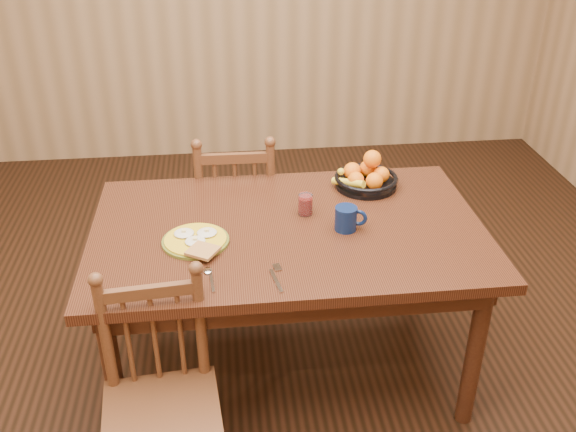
{
  "coord_description": "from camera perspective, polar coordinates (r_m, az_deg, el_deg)",
  "views": [
    {
      "loc": [
        -0.25,
        -2.25,
        2.08
      ],
      "look_at": [
        0.0,
        0.0,
        0.8
      ],
      "focal_mm": 40.0,
      "sensor_mm": 36.0,
      "label": 1
    }
  ],
  "objects": [
    {
      "name": "juice_glass",
      "position": [
        2.7,
        1.56,
        0.98
      ],
      "size": [
        0.06,
        0.06,
        0.09
      ],
      "color": "silver",
      "rests_on": "dining_table"
    },
    {
      "name": "chair_near",
      "position": [
        2.35,
        -11.22,
        -15.99
      ],
      "size": [
        0.43,
        0.41,
        0.88
      ],
      "rotation": [
        0.0,
        0.0,
        0.09
      ],
      "color": "#432914",
      "rests_on": "ground"
    },
    {
      "name": "room",
      "position": [
        2.38,
        0.0,
        11.63
      ],
      "size": [
        4.52,
        5.02,
        2.72
      ],
      "color": "black",
      "rests_on": "ground"
    },
    {
      "name": "breakfast_plate",
      "position": [
        2.53,
        -8.18,
        -2.15
      ],
      "size": [
        0.26,
        0.31,
        0.04
      ],
      "color": "#59601E",
      "rests_on": "dining_table"
    },
    {
      "name": "fork",
      "position": [
        2.32,
        -1.04,
        -5.36
      ],
      "size": [
        0.05,
        0.18,
        0.0
      ],
      "rotation": [
        0.0,
        0.0,
        0.18
      ],
      "color": "silver",
      "rests_on": "dining_table"
    },
    {
      "name": "dining_table",
      "position": [
        2.67,
        0.0,
        -2.53
      ],
      "size": [
        1.6,
        1.0,
        0.75
      ],
      "color": "black",
      "rests_on": "ground"
    },
    {
      "name": "fruit_bowl",
      "position": [
        2.94,
        6.94,
        3.46
      ],
      "size": [
        0.29,
        0.29,
        0.17
      ],
      "color": "black",
      "rests_on": "dining_table"
    },
    {
      "name": "chair_far",
      "position": [
        3.32,
        -4.57,
        -0.07
      ],
      "size": [
        0.42,
        0.41,
        0.92
      ],
      "rotation": [
        0.0,
        0.0,
        3.12
      ],
      "color": "#432914",
      "rests_on": "ground"
    },
    {
      "name": "coffee_mug",
      "position": [
        2.59,
        5.27,
        -0.2
      ],
      "size": [
        0.13,
        0.09,
        0.1
      ],
      "color": "#0A193C",
      "rests_on": "dining_table"
    },
    {
      "name": "spoon",
      "position": [
        2.34,
        -7.02,
        -5.18
      ],
      "size": [
        0.04,
        0.16,
        0.01
      ],
      "rotation": [
        0.0,
        0.0,
        0.08
      ],
      "color": "silver",
      "rests_on": "dining_table"
    }
  ]
}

